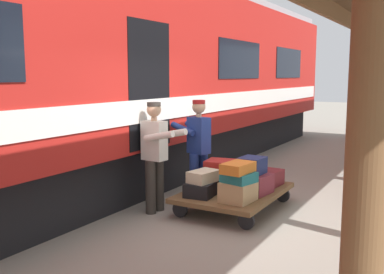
{
  "coord_description": "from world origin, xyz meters",
  "views": [
    {
      "loc": [
        -2.26,
        5.75,
        2.11
      ],
      "look_at": [
        1.16,
        -0.16,
        1.15
      ],
      "focal_mm": 41.38,
      "sensor_mm": 36.0,
      "label": 1
    }
  ],
  "objects_px": {
    "suitcase_olive_duffel": "(217,180)",
    "porter_in_overalls": "(198,147)",
    "luggage_cart": "(234,193)",
    "baggage_tug": "(379,121)",
    "suitcase_navy_fabric": "(252,165)",
    "suitcase_black_hardshell": "(202,189)",
    "suitcase_teal_softside": "(239,177)",
    "train_car": "(80,78)",
    "suitcase_tan_vintage": "(238,191)",
    "suitcase_burgundy_valise": "(252,183)",
    "suitcase_red_plastic": "(220,166)",
    "suitcase_maroon_trunk": "(265,178)",
    "suitcase_orange_carryall": "(238,168)",
    "porter_by_door": "(155,153)",
    "suitcase_cream_canvas": "(203,176)",
    "suitcase_gray_aluminum": "(231,175)"
  },
  "relations": [
    {
      "from": "porter_in_overalls",
      "to": "porter_by_door",
      "type": "distance_m",
      "value": 0.9
    },
    {
      "from": "luggage_cart",
      "to": "suitcase_burgundy_valise",
      "type": "xyz_separation_m",
      "value": [
        -0.3,
        0.0,
        0.19
      ]
    },
    {
      "from": "suitcase_teal_softside",
      "to": "train_car",
      "type": "bearing_deg",
      "value": -1.96
    },
    {
      "from": "suitcase_tan_vintage",
      "to": "suitcase_teal_softside",
      "type": "xyz_separation_m",
      "value": [
        -0.02,
        0.04,
        0.22
      ]
    },
    {
      "from": "suitcase_olive_duffel",
      "to": "suitcase_teal_softside",
      "type": "distance_m",
      "value": 0.87
    },
    {
      "from": "suitcase_black_hardshell",
      "to": "porter_by_door",
      "type": "relative_size",
      "value": 0.31
    },
    {
      "from": "suitcase_gray_aluminum",
      "to": "suitcase_orange_carryall",
      "type": "height_order",
      "value": "suitcase_orange_carryall"
    },
    {
      "from": "suitcase_red_plastic",
      "to": "suitcase_black_hardshell",
      "type": "bearing_deg",
      "value": 86.52
    },
    {
      "from": "suitcase_burgundy_valise",
      "to": "porter_by_door",
      "type": "relative_size",
      "value": 0.3
    },
    {
      "from": "suitcase_navy_fabric",
      "to": "suitcase_black_hardshell",
      "type": "bearing_deg",
      "value": 43.69
    },
    {
      "from": "suitcase_tan_vintage",
      "to": "suitcase_maroon_trunk",
      "type": "distance_m",
      "value": 1.06
    },
    {
      "from": "suitcase_teal_softside",
      "to": "baggage_tug",
      "type": "xyz_separation_m",
      "value": [
        -0.62,
        -9.74,
        -0.04
      ]
    },
    {
      "from": "baggage_tug",
      "to": "suitcase_red_plastic",
      "type": "bearing_deg",
      "value": 82.48
    },
    {
      "from": "suitcase_orange_carryall",
      "to": "baggage_tug",
      "type": "xyz_separation_m",
      "value": [
        -0.62,
        -9.78,
        -0.19
      ]
    },
    {
      "from": "suitcase_cream_canvas",
      "to": "suitcase_teal_softside",
      "type": "xyz_separation_m",
      "value": [
        -0.6,
        0.05,
        0.07
      ]
    },
    {
      "from": "suitcase_black_hardshell",
      "to": "suitcase_navy_fabric",
      "type": "distance_m",
      "value": 0.86
    },
    {
      "from": "train_car",
      "to": "suitcase_maroon_trunk",
      "type": "distance_m",
      "value": 3.61
    },
    {
      "from": "suitcase_navy_fabric",
      "to": "suitcase_red_plastic",
      "type": "bearing_deg",
      "value": 0.49
    },
    {
      "from": "suitcase_gray_aluminum",
      "to": "baggage_tug",
      "type": "relative_size",
      "value": 0.25
    },
    {
      "from": "suitcase_maroon_trunk",
      "to": "suitcase_burgundy_valise",
      "type": "distance_m",
      "value": 0.53
    },
    {
      "from": "suitcase_olive_duffel",
      "to": "porter_in_overalls",
      "type": "xyz_separation_m",
      "value": [
        0.43,
        -0.12,
        0.49
      ]
    },
    {
      "from": "suitcase_burgundy_valise",
      "to": "suitcase_red_plastic",
      "type": "distance_m",
      "value": 0.6
    },
    {
      "from": "luggage_cart",
      "to": "baggage_tug",
      "type": "xyz_separation_m",
      "value": [
        -0.94,
        -9.18,
        0.36
      ]
    },
    {
      "from": "suitcase_olive_duffel",
      "to": "suitcase_burgundy_valise",
      "type": "relative_size",
      "value": 1.17
    },
    {
      "from": "suitcase_olive_duffel",
      "to": "suitcase_gray_aluminum",
      "type": "relative_size",
      "value": 1.26
    },
    {
      "from": "suitcase_navy_fabric",
      "to": "train_car",
      "type": "bearing_deg",
      "value": 9.02
    },
    {
      "from": "suitcase_black_hardshell",
      "to": "suitcase_cream_canvas",
      "type": "distance_m",
      "value": 0.19
    },
    {
      "from": "suitcase_navy_fabric",
      "to": "suitcase_cream_canvas",
      "type": "xyz_separation_m",
      "value": [
        0.56,
        0.54,
        -0.13
      ]
    },
    {
      "from": "suitcase_gray_aluminum",
      "to": "suitcase_navy_fabric",
      "type": "height_order",
      "value": "suitcase_navy_fabric"
    },
    {
      "from": "suitcase_black_hardshell",
      "to": "suitcase_tan_vintage",
      "type": "xyz_separation_m",
      "value": [
        -0.6,
        0.0,
        0.04
      ]
    },
    {
      "from": "suitcase_maroon_trunk",
      "to": "suitcase_cream_canvas",
      "type": "distance_m",
      "value": 1.2
    },
    {
      "from": "suitcase_navy_fabric",
      "to": "porter_by_door",
      "type": "height_order",
      "value": "porter_by_door"
    },
    {
      "from": "suitcase_red_plastic",
      "to": "baggage_tug",
      "type": "relative_size",
      "value": 0.22
    },
    {
      "from": "suitcase_tan_vintage",
      "to": "porter_in_overalls",
      "type": "distance_m",
      "value": 1.31
    },
    {
      "from": "train_car",
      "to": "suitcase_navy_fabric",
      "type": "relative_size",
      "value": 49.87
    },
    {
      "from": "suitcase_burgundy_valise",
      "to": "train_car",
      "type": "bearing_deg",
      "value": 8.49
    },
    {
      "from": "suitcase_red_plastic",
      "to": "suitcase_orange_carryall",
      "type": "bearing_deg",
      "value": 133.43
    },
    {
      "from": "baggage_tug",
      "to": "suitcase_teal_softside",
      "type": "bearing_deg",
      "value": 86.36
    },
    {
      "from": "suitcase_burgundy_valise",
      "to": "suitcase_cream_canvas",
      "type": "xyz_separation_m",
      "value": [
        0.58,
        0.51,
        0.15
      ]
    },
    {
      "from": "suitcase_olive_duffel",
      "to": "suitcase_navy_fabric",
      "type": "bearing_deg",
      "value": -177.47
    },
    {
      "from": "suitcase_black_hardshell",
      "to": "porter_in_overalls",
      "type": "height_order",
      "value": "porter_in_overalls"
    },
    {
      "from": "luggage_cart",
      "to": "train_car",
      "type": "bearing_deg",
      "value": 9.4
    },
    {
      "from": "suitcase_navy_fabric",
      "to": "suitcase_orange_carryall",
      "type": "relative_size",
      "value": 0.79
    },
    {
      "from": "suitcase_black_hardshell",
      "to": "suitcase_orange_carryall",
      "type": "bearing_deg",
      "value": 173.33
    },
    {
      "from": "suitcase_maroon_trunk",
      "to": "suitcase_red_plastic",
      "type": "bearing_deg",
      "value": 41.9
    },
    {
      "from": "suitcase_tan_vintage",
      "to": "porter_by_door",
      "type": "height_order",
      "value": "porter_by_door"
    },
    {
      "from": "suitcase_maroon_trunk",
      "to": "suitcase_navy_fabric",
      "type": "distance_m",
      "value": 0.59
    },
    {
      "from": "suitcase_maroon_trunk",
      "to": "suitcase_gray_aluminum",
      "type": "height_order",
      "value": "suitcase_maroon_trunk"
    },
    {
      "from": "suitcase_tan_vintage",
      "to": "suitcase_cream_canvas",
      "type": "height_order",
      "value": "suitcase_cream_canvas"
    },
    {
      "from": "suitcase_tan_vintage",
      "to": "suitcase_burgundy_valise",
      "type": "xyz_separation_m",
      "value": [
        0.0,
        -0.53,
        0.0
      ]
    }
  ]
}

